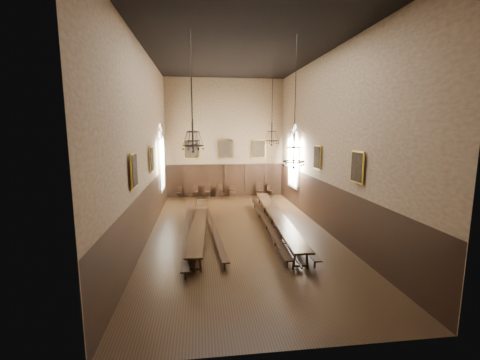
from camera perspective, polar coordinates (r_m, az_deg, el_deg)
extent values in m
cube|color=black|center=(16.65, -0.11, -9.25)|extent=(9.00, 18.00, 0.02)
cube|color=black|center=(16.26, -0.12, 22.53)|extent=(9.00, 18.00, 0.02)
cube|color=#947A5B|center=(24.79, -2.67, 7.37)|extent=(9.00, 0.02, 9.00)
cube|color=#947A5B|center=(6.99, 8.92, 3.04)|extent=(9.00, 0.02, 9.00)
cube|color=#947A5B|center=(15.92, -16.54, 6.09)|extent=(0.02, 18.00, 9.00)
cube|color=#947A5B|center=(16.98, 15.27, 6.30)|extent=(0.02, 18.00, 9.00)
cube|color=black|center=(16.19, -7.22, -7.18)|extent=(1.10, 9.60, 0.07)
cube|color=black|center=(16.94, 6.50, -6.12)|extent=(1.28, 10.82, 0.08)
cube|color=black|center=(16.30, -9.30, -8.09)|extent=(0.52, 10.60, 0.05)
cube|color=black|center=(16.47, -4.96, -7.97)|extent=(0.93, 9.59, 0.05)
cube|color=black|center=(16.98, 4.73, -7.33)|extent=(0.71, 10.33, 0.05)
cube|color=black|center=(16.95, 8.23, -7.47)|extent=(0.62, 10.05, 0.05)
cube|color=black|center=(24.77, -10.80, -2.28)|extent=(0.50, 0.50, 0.05)
cube|color=black|center=(24.89, -10.79, -1.67)|extent=(0.39, 0.16, 0.47)
cube|color=black|center=(24.73, -8.06, -2.14)|extent=(0.55, 0.55, 0.05)
cube|color=black|center=(24.86, -8.06, -1.48)|extent=(0.42, 0.18, 0.51)
cube|color=black|center=(24.65, -5.89, -2.09)|extent=(0.46, 0.46, 0.05)
cube|color=black|center=(24.79, -5.91, -1.40)|extent=(0.45, 0.05, 0.53)
cube|color=black|center=(24.70, -3.62, -2.05)|extent=(0.51, 0.51, 0.05)
cube|color=black|center=(24.84, -3.65, -1.37)|extent=(0.44, 0.11, 0.53)
cube|color=black|center=(24.84, -1.37, -2.11)|extent=(0.43, 0.43, 0.05)
cube|color=black|center=(24.96, -1.41, -1.53)|extent=(0.39, 0.09, 0.46)
cube|color=black|center=(25.07, 3.42, -1.87)|extent=(0.47, 0.47, 0.05)
cube|color=black|center=(25.21, 3.34, -1.20)|extent=(0.45, 0.06, 0.53)
cube|color=black|center=(25.32, 5.32, -1.93)|extent=(0.49, 0.49, 0.05)
cube|color=black|center=(25.43, 5.25, -1.35)|extent=(0.38, 0.15, 0.46)
cylinder|color=black|center=(18.45, -8.67, 15.42)|extent=(0.03, 0.03, 3.40)
torus|color=black|center=(18.35, -8.47, 6.91)|extent=(0.84, 0.84, 0.05)
torus|color=black|center=(18.34, -8.51, 8.60)|extent=(0.53, 0.53, 0.04)
cylinder|color=black|center=(18.34, -8.50, 8.29)|extent=(0.06, 0.06, 1.18)
cylinder|color=black|center=(19.02, 5.79, 15.28)|extent=(0.03, 0.03, 3.40)
torus|color=black|center=(18.92, 5.65, 6.93)|extent=(0.86, 0.86, 0.05)
torus|color=black|center=(18.91, 5.68, 8.62)|extent=(0.55, 0.55, 0.04)
cylinder|color=black|center=(18.91, 5.67, 8.31)|extent=(0.06, 0.06, 1.22)
cylinder|color=black|center=(13.26, -8.61, 17.99)|extent=(0.03, 0.03, 3.39)
torus|color=black|center=(13.11, -8.33, 6.05)|extent=(0.85, 0.85, 0.05)
torus|color=black|center=(13.09, -8.39, 8.45)|extent=(0.54, 0.54, 0.04)
cylinder|color=black|center=(13.09, -8.38, 8.02)|extent=(0.06, 0.06, 1.20)
cylinder|color=black|center=(13.97, 9.86, 16.25)|extent=(0.03, 0.03, 4.00)
torus|color=black|center=(13.92, 9.51, 3.25)|extent=(0.94, 0.94, 0.06)
torus|color=black|center=(13.87, 9.58, 5.75)|extent=(0.60, 0.60, 0.04)
cylinder|color=black|center=(13.88, 9.56, 5.30)|extent=(0.07, 0.07, 1.33)
cube|color=gold|center=(24.63, -8.70, 5.41)|extent=(1.10, 0.12, 1.40)
cube|color=black|center=(24.63, -8.70, 5.41)|extent=(0.98, 0.02, 1.28)
cube|color=gold|center=(24.70, -2.63, 5.51)|extent=(1.10, 0.12, 1.40)
cube|color=black|center=(24.70, -2.63, 5.51)|extent=(0.98, 0.02, 1.28)
cube|color=gold|center=(25.03, 3.34, 5.55)|extent=(1.10, 0.12, 1.40)
cube|color=black|center=(25.03, 3.34, 5.55)|extent=(0.98, 0.02, 1.28)
cube|color=gold|center=(16.94, -15.44, 3.58)|extent=(0.12, 1.00, 1.30)
cube|color=black|center=(16.94, -15.44, 3.58)|extent=(0.02, 0.88, 1.18)
cube|color=gold|center=(12.53, -18.36, 1.63)|extent=(0.12, 1.00, 1.30)
cube|color=black|center=(12.53, -18.36, 1.63)|extent=(0.02, 0.88, 1.18)
cube|color=gold|center=(17.91, 13.57, 3.93)|extent=(0.12, 1.00, 1.30)
cube|color=black|center=(17.91, 13.57, 3.93)|extent=(0.02, 0.88, 1.18)
cube|color=gold|center=(13.81, 20.12, 2.18)|extent=(0.12, 1.00, 1.30)
cube|color=black|center=(13.81, 20.12, 2.18)|extent=(0.02, 0.88, 1.18)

